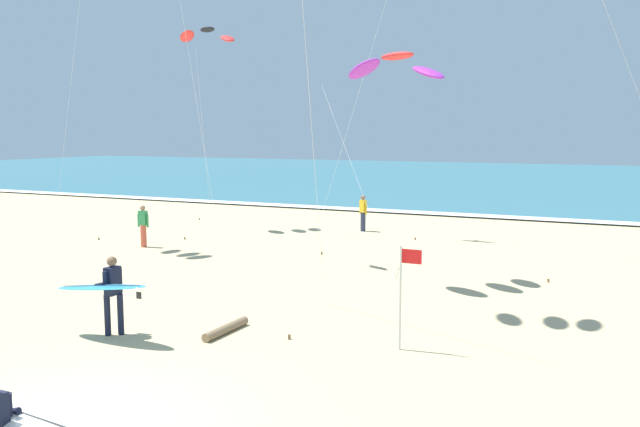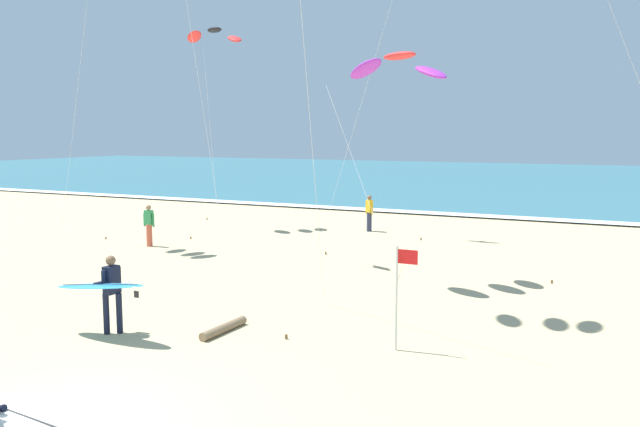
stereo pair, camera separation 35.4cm
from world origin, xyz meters
TOP-DOWN VIEW (x-y plane):
  - ocean_water at (0.00, 56.44)m, footprint 160.00×60.00m
  - shoreline_foam at (0.00, 26.74)m, footprint 160.00×1.30m
  - surfer_trailing at (-2.50, 3.61)m, footprint 2.34×0.91m
  - kite_arc_charcoal_mid at (-9.77, 18.09)m, footprint 3.15×3.03m
  - kite_arc_scarlet_far at (1.28, 11.21)m, footprint 5.04×4.37m
  - bystander_green_top at (-9.08, 12.60)m, footprint 0.50×0.22m
  - bystander_yellow_top at (-2.98, 19.79)m, footprint 0.44×0.32m
  - lifeguard_flag at (3.37, 5.44)m, footprint 0.45×0.05m
  - driftwood_log at (-0.41, 4.88)m, footprint 0.25×1.47m

SIDE VIEW (x-z plane):
  - ocean_water at x=0.00m, z-range 0.00..0.08m
  - shoreline_foam at x=0.00m, z-range 0.08..0.09m
  - driftwood_log at x=-0.41m, z-range 0.00..0.19m
  - bystander_green_top at x=-9.08m, z-range 0.02..1.61m
  - bystander_yellow_top at x=-2.98m, z-range 0.02..1.61m
  - surfer_trailing at x=-2.50m, z-range 0.19..1.90m
  - lifeguard_flag at x=3.37m, z-range 0.22..2.32m
  - kite_arc_scarlet_far at x=1.28m, z-range 2.88..9.40m
  - kite_arc_charcoal_mid at x=-9.77m, z-range 4.12..13.04m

